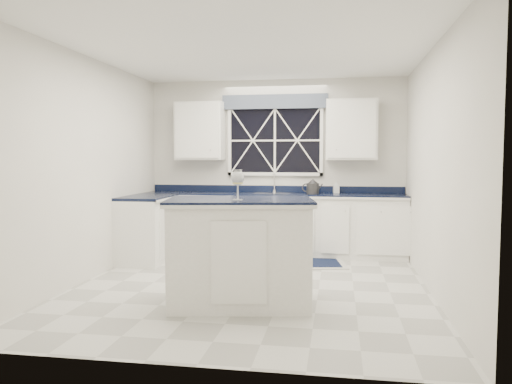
% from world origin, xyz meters
% --- Properties ---
extents(ground, '(4.50, 4.50, 0.00)m').
position_xyz_m(ground, '(0.00, 0.00, 0.00)').
color(ground, beige).
rests_on(ground, ground).
extents(back_wall, '(4.00, 0.10, 2.70)m').
position_xyz_m(back_wall, '(0.00, 2.25, 1.35)').
color(back_wall, beige).
rests_on(back_wall, ground).
extents(base_cabinets, '(3.99, 1.60, 0.90)m').
position_xyz_m(base_cabinets, '(-0.33, 1.78, 0.45)').
color(base_cabinets, silver).
rests_on(base_cabinets, ground).
extents(countertop, '(3.98, 0.64, 0.04)m').
position_xyz_m(countertop, '(0.00, 1.95, 0.92)').
color(countertop, black).
rests_on(countertop, base_cabinets).
extents(dishwasher, '(0.60, 0.58, 0.82)m').
position_xyz_m(dishwasher, '(-1.10, 1.95, 0.41)').
color(dishwasher, black).
rests_on(dishwasher, ground).
extents(window, '(1.65, 0.09, 1.26)m').
position_xyz_m(window, '(0.00, 2.20, 1.83)').
color(window, black).
rests_on(window, ground).
extents(upper_cabinets, '(3.10, 0.34, 0.90)m').
position_xyz_m(upper_cabinets, '(0.00, 2.08, 1.90)').
color(upper_cabinets, silver).
rests_on(upper_cabinets, ground).
extents(faucet, '(0.05, 0.20, 0.30)m').
position_xyz_m(faucet, '(0.00, 2.14, 1.10)').
color(faucet, silver).
rests_on(faucet, countertop).
extents(island, '(1.56, 1.10, 1.07)m').
position_xyz_m(island, '(0.02, -0.70, 0.54)').
color(island, silver).
rests_on(island, ground).
extents(rug, '(1.53, 1.08, 0.02)m').
position_xyz_m(rug, '(0.38, 1.35, 0.01)').
color(rug, '#AAABA6').
rests_on(rug, ground).
extents(kettle, '(0.32, 0.21, 0.22)m').
position_xyz_m(kettle, '(0.61, 1.96, 1.04)').
color(kettle, '#2B2B2E').
rests_on(kettle, countertop).
extents(wine_glass, '(0.13, 0.13, 0.30)m').
position_xyz_m(wine_glass, '(0.03, -0.86, 1.28)').
color(wine_glass, silver).
rests_on(wine_glass, island).
extents(soap_bottle, '(0.10, 0.10, 0.19)m').
position_xyz_m(soap_bottle, '(0.96, 2.13, 1.04)').
color(soap_bottle, silver).
rests_on(soap_bottle, countertop).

